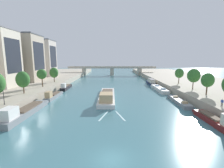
% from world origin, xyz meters
% --- Properties ---
extents(ground_plane, '(400.00, 400.00, 0.00)m').
position_xyz_m(ground_plane, '(0.00, 0.00, 0.00)').
color(ground_plane, '#42757F').
extents(quay_left, '(36.00, 170.00, 2.48)m').
position_xyz_m(quay_left, '(-39.11, 55.00, 1.24)').
color(quay_left, '#B2A893').
rests_on(quay_left, ground).
extents(quay_right, '(36.00, 170.00, 2.48)m').
position_xyz_m(quay_right, '(39.11, 55.00, 1.24)').
color(quay_right, '#B2A893').
rests_on(quay_right, ground).
extents(barge_midriver, '(4.75, 23.43, 3.23)m').
position_xyz_m(barge_midriver, '(-1.52, 28.91, 0.94)').
color(barge_midriver, silver).
rests_on(barge_midriver, ground).
extents(wake_behind_barge, '(5.60, 5.88, 0.03)m').
position_xyz_m(wake_behind_barge, '(0.02, 14.59, 0.01)').
color(wake_behind_barge, silver).
rests_on(wake_behind_barge, ground).
extents(moored_boat_left_end, '(3.12, 16.78, 3.29)m').
position_xyz_m(moored_boat_left_end, '(-18.99, 14.64, 0.98)').
color(moored_boat_left_end, gray).
rests_on(moored_boat_left_end, ground).
extents(moored_boat_left_second, '(2.25, 11.70, 2.75)m').
position_xyz_m(moored_boat_left_second, '(-18.59, 30.21, 0.81)').
color(moored_boat_left_second, gray).
rests_on(moored_boat_left_second, ground).
extents(moored_boat_left_midway, '(2.21, 11.30, 2.90)m').
position_xyz_m(moored_boat_left_midway, '(-18.85, 44.74, 0.88)').
color(moored_boat_left_midway, black).
rests_on(moored_boat_left_midway, ground).
extents(moored_boat_right_far, '(2.18, 11.71, 3.15)m').
position_xyz_m(moored_boat_right_far, '(19.40, 9.98, 0.91)').
color(moored_boat_right_far, maroon).
rests_on(moored_boat_right_far, ground).
extents(moored_boat_right_lone, '(2.70, 13.37, 2.12)m').
position_xyz_m(moored_boat_right_lone, '(18.81, 24.53, 0.54)').
color(moored_boat_right_lone, gray).
rests_on(moored_boat_right_lone, ground).
extents(moored_boat_right_gap_after, '(3.00, 15.34, 2.43)m').
position_xyz_m(moored_boat_right_gap_after, '(18.58, 41.74, 0.69)').
color(moored_boat_right_gap_after, silver).
rests_on(moored_boat_right_gap_after, ground).
extents(moored_boat_right_downstream, '(2.67, 13.11, 2.72)m').
position_xyz_m(moored_boat_right_downstream, '(19.02, 56.31, 1.14)').
color(moored_boat_right_downstream, '#1E284C').
rests_on(moored_boat_right_downstream, ground).
extents(tree_left_third, '(3.65, 3.65, 6.30)m').
position_xyz_m(tree_left_third, '(-25.31, 26.04, 6.46)').
color(tree_left_third, brown).
rests_on(tree_left_third, quay_left).
extents(tree_left_second, '(3.33, 3.33, 6.22)m').
position_xyz_m(tree_left_second, '(-24.66, 36.58, 6.93)').
color(tree_left_second, brown).
rests_on(tree_left_second, quay_left).
extents(tree_left_past_mid, '(3.58, 3.58, 6.17)m').
position_xyz_m(tree_left_past_mid, '(-24.79, 48.27, 6.46)').
color(tree_left_past_mid, brown).
rests_on(tree_left_past_mid, quay_left).
extents(tree_right_far, '(3.31, 3.31, 5.97)m').
position_xyz_m(tree_right_far, '(26.19, 24.37, 6.49)').
color(tree_right_far, brown).
rests_on(tree_right_far, quay_right).
extents(tree_right_distant, '(3.97, 3.97, 6.69)m').
position_xyz_m(tree_right_distant, '(26.48, 32.22, 6.92)').
color(tree_right_distant, brown).
rests_on(tree_right_distant, quay_right).
extents(tree_right_nearest, '(3.31, 3.31, 6.04)m').
position_xyz_m(tree_right_nearest, '(26.72, 43.50, 6.63)').
color(tree_right_nearest, brown).
rests_on(tree_right_nearest, quay_right).
extents(lamppost_left_bank, '(0.28, 0.28, 4.47)m').
position_xyz_m(lamppost_left_bank, '(-23.25, 14.90, 4.94)').
color(lamppost_left_bank, black).
rests_on(lamppost_left_bank, quay_left).
extents(building_left_corner, '(14.53, 12.26, 20.40)m').
position_xyz_m(building_left_corner, '(-39.11, 51.51, 12.69)').
color(building_left_corner, '#B2A38E').
rests_on(building_left_corner, quay_left).
extents(building_left_tall, '(11.06, 11.57, 20.53)m').
position_xyz_m(building_left_tall, '(-39.11, 72.53, 12.76)').
color(building_left_tall, '#BCB2A8').
rests_on(building_left_tall, quay_left).
extents(bridge_far, '(66.22, 4.40, 6.74)m').
position_xyz_m(bridge_far, '(0.00, 100.14, 4.36)').
color(bridge_far, '#ADA899').
rests_on(bridge_far, ground).
extents(person_on_quay, '(0.35, 0.46, 1.62)m').
position_xyz_m(person_on_quay, '(22.78, 13.48, 3.41)').
color(person_on_quay, '#2D2D38').
rests_on(person_on_quay, quay_right).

